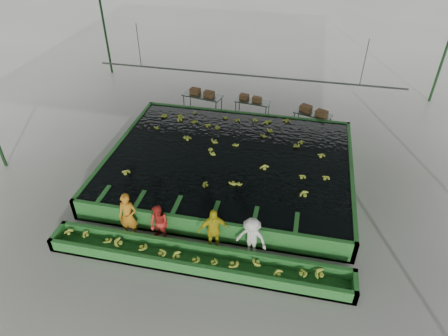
% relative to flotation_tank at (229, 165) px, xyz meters
% --- Properties ---
extents(ground, '(80.00, 80.00, 0.00)m').
position_rel_flotation_tank_xyz_m(ground, '(0.00, -1.50, -0.45)').
color(ground, gray).
rests_on(ground, ground).
extents(shed_roof, '(20.00, 22.00, 0.04)m').
position_rel_flotation_tank_xyz_m(shed_roof, '(0.00, -1.50, 4.55)').
color(shed_roof, gray).
rests_on(shed_roof, shed_posts).
extents(shed_posts, '(20.00, 22.00, 5.00)m').
position_rel_flotation_tank_xyz_m(shed_posts, '(0.00, -1.50, 2.05)').
color(shed_posts, '#173718').
rests_on(shed_posts, ground).
extents(flotation_tank, '(10.00, 8.00, 0.90)m').
position_rel_flotation_tank_xyz_m(flotation_tank, '(0.00, 0.00, 0.00)').
color(flotation_tank, '#266A27').
rests_on(flotation_tank, ground).
extents(tank_water, '(9.70, 7.70, 0.00)m').
position_rel_flotation_tank_xyz_m(tank_water, '(0.00, -0.00, 0.40)').
color(tank_water, black).
rests_on(tank_water, flotation_tank).
extents(sorting_trough, '(10.00, 1.00, 0.50)m').
position_rel_flotation_tank_xyz_m(sorting_trough, '(0.00, -5.10, -0.20)').
color(sorting_trough, '#266A27').
rests_on(sorting_trough, ground).
extents(cableway_rail, '(0.08, 0.08, 14.00)m').
position_rel_flotation_tank_xyz_m(cableway_rail, '(0.00, 3.50, 2.55)').
color(cableway_rail, '#59605B').
rests_on(cableway_rail, shed_roof).
extents(rail_hanger_left, '(0.04, 0.04, 2.00)m').
position_rel_flotation_tank_xyz_m(rail_hanger_left, '(-5.00, 3.50, 3.55)').
color(rail_hanger_left, '#59605B').
rests_on(rail_hanger_left, shed_roof).
extents(rail_hanger_right, '(0.04, 0.04, 2.00)m').
position_rel_flotation_tank_xyz_m(rail_hanger_right, '(5.00, 3.50, 3.55)').
color(rail_hanger_right, '#59605B').
rests_on(rail_hanger_right, shed_roof).
extents(worker_a, '(0.68, 0.46, 1.81)m').
position_rel_flotation_tank_xyz_m(worker_a, '(-2.62, -4.30, 0.45)').
color(worker_a, '#C37818').
rests_on(worker_a, ground).
extents(worker_b, '(0.87, 0.77, 1.51)m').
position_rel_flotation_tank_xyz_m(worker_b, '(-1.52, -4.30, 0.30)').
color(worker_b, red).
rests_on(worker_b, ground).
extents(worker_c, '(1.10, 0.79, 1.73)m').
position_rel_flotation_tank_xyz_m(worker_c, '(0.36, -4.30, 0.41)').
color(worker_c, gold).
rests_on(worker_c, ground).
extents(worker_d, '(1.11, 0.76, 1.58)m').
position_rel_flotation_tank_xyz_m(worker_d, '(1.63, -4.30, 0.34)').
color(worker_d, silver).
rests_on(worker_d, ground).
extents(packing_table_left, '(2.21, 1.22, 0.95)m').
position_rel_flotation_tank_xyz_m(packing_table_left, '(-2.54, 5.26, 0.03)').
color(packing_table_left, '#59605B').
rests_on(packing_table_left, ground).
extents(packing_table_mid, '(1.89, 0.94, 0.82)m').
position_rel_flotation_tank_xyz_m(packing_table_mid, '(0.13, 5.39, -0.04)').
color(packing_table_mid, '#59605B').
rests_on(packing_table_mid, ground).
extents(packing_table_right, '(1.97, 1.27, 0.84)m').
position_rel_flotation_tank_xyz_m(packing_table_right, '(3.26, 4.67, -0.03)').
color(packing_table_right, '#59605B').
rests_on(packing_table_right, ground).
extents(box_stack_left, '(1.40, 0.68, 0.29)m').
position_rel_flotation_tank_xyz_m(box_stack_left, '(-2.55, 5.24, 0.50)').
color(box_stack_left, brown).
rests_on(box_stack_left, packing_table_left).
extents(box_stack_mid, '(1.22, 0.62, 0.25)m').
position_rel_flotation_tank_xyz_m(box_stack_mid, '(0.01, 5.44, 0.38)').
color(box_stack_mid, brown).
rests_on(box_stack_mid, packing_table_mid).
extents(box_stack_right, '(1.43, 0.99, 0.30)m').
position_rel_flotation_tank_xyz_m(box_stack_right, '(3.28, 4.63, 0.39)').
color(box_stack_right, brown).
rests_on(box_stack_right, packing_table_right).
extents(floating_bananas, '(8.50, 5.79, 0.12)m').
position_rel_flotation_tank_xyz_m(floating_bananas, '(0.00, 0.80, 0.40)').
color(floating_bananas, '#ADC034').
rests_on(floating_bananas, tank_water).
extents(trough_bananas, '(9.16, 0.61, 0.12)m').
position_rel_flotation_tank_xyz_m(trough_bananas, '(0.00, -5.10, -0.05)').
color(trough_bananas, '#ADC034').
rests_on(trough_bananas, sorting_trough).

